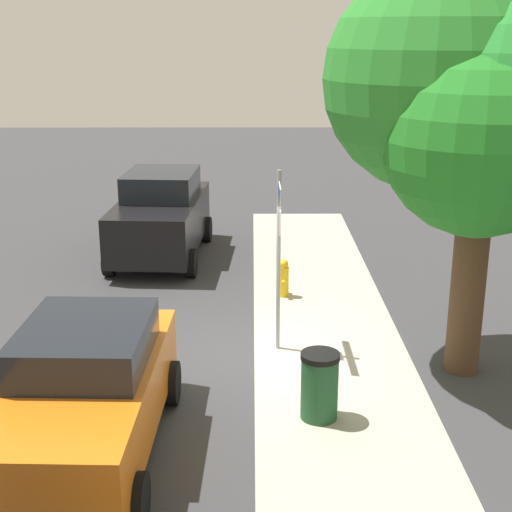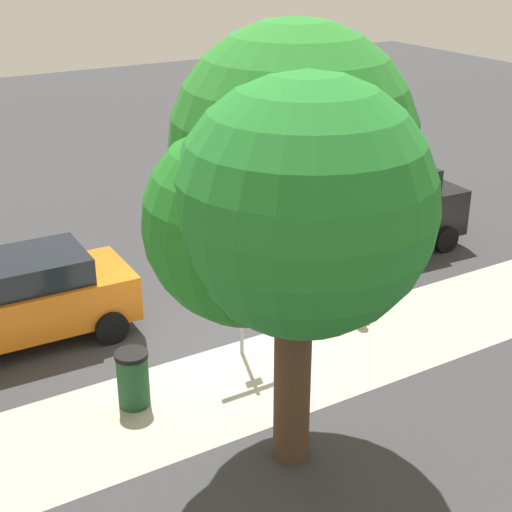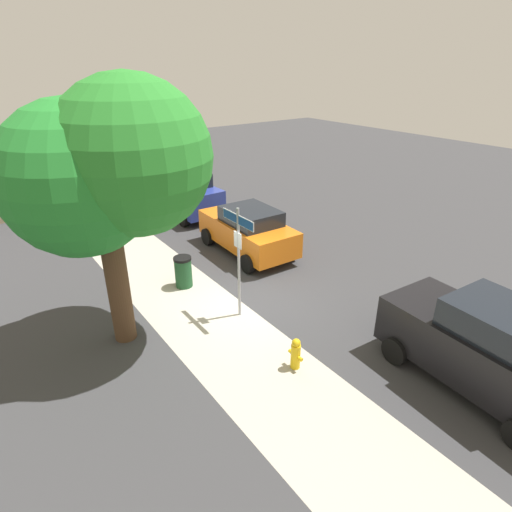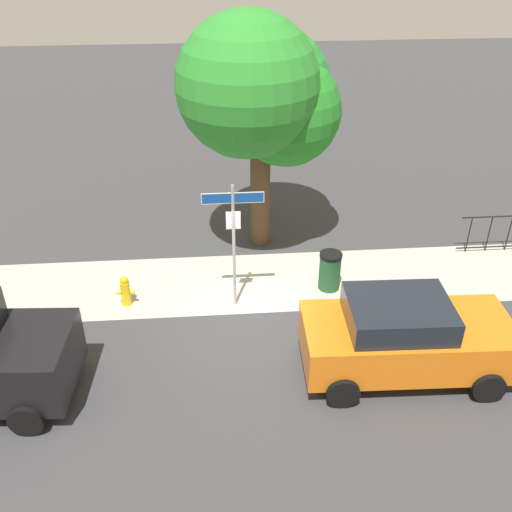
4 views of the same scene
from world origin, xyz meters
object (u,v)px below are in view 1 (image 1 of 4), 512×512
(car_orange, at_px, (85,392))
(car_black, at_px, (161,216))
(shade_tree, at_px, (476,105))
(street_sign, at_px, (279,227))
(trash_bin, at_px, (319,385))
(fire_hydrant, at_px, (283,278))

(car_orange, bearing_deg, car_black, -177.86)
(car_black, bearing_deg, shade_tree, 44.54)
(street_sign, relative_size, trash_bin, 3.15)
(shade_tree, relative_size, car_orange, 1.51)
(shade_tree, height_order, car_orange, shade_tree)
(shade_tree, relative_size, trash_bin, 6.35)
(street_sign, distance_m, shade_tree, 3.55)
(car_orange, distance_m, fire_hydrant, 6.41)
(street_sign, bearing_deg, car_black, -153.83)
(car_orange, bearing_deg, trash_bin, 108.04)
(car_orange, bearing_deg, shade_tree, 115.52)
(fire_hydrant, bearing_deg, car_orange, -25.33)
(street_sign, height_order, car_orange, street_sign)
(street_sign, bearing_deg, car_orange, -38.20)
(street_sign, distance_m, car_black, 6.00)
(shade_tree, xyz_separation_m, trash_bin, (1.45, -2.27, -3.69))
(car_orange, xyz_separation_m, trash_bin, (-0.89, 3.04, -0.38))
(street_sign, relative_size, shade_tree, 0.50)
(street_sign, distance_m, car_orange, 4.30)
(fire_hydrant, xyz_separation_m, trash_bin, (4.89, 0.30, 0.11))
(car_orange, distance_m, trash_bin, 3.19)
(car_black, height_order, car_orange, car_black)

